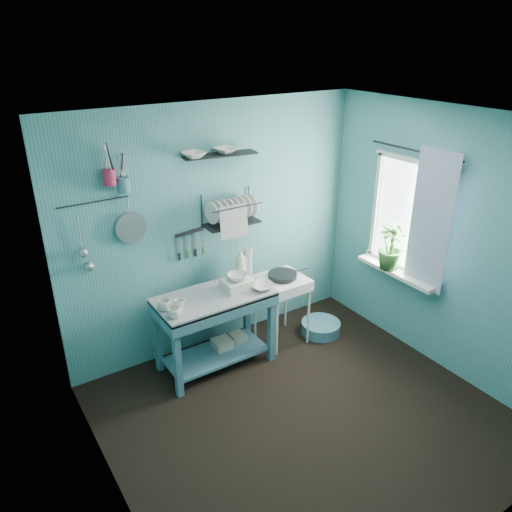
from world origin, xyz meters
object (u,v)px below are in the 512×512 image
utensil_cup_magenta (109,177)px  floor_basin (321,327)px  hotplate_stand (282,309)px  dish_rack (231,209)px  colander (131,227)px  storage_tin_small (238,342)px  mug_left (174,312)px  mug_right (164,305)px  soap_bottle (241,263)px  work_counter (215,331)px  frying_pan (282,275)px  water_bottle (248,261)px  mug_mid (179,305)px  potted_plant (391,247)px  storage_tin_large (222,349)px  wash_tub (238,284)px  utensil_cup_teal (124,185)px

utensil_cup_magenta → floor_basin: 2.79m
hotplate_stand → dish_rack: dish_rack is taller
dish_rack → colander: dish_rack is taller
storage_tin_small → mug_left: bearing=-162.9°
mug_right → hotplate_stand: size_ratio=0.17×
soap_bottle → storage_tin_small: size_ratio=1.49×
mug_left → floor_basin: bearing=1.0°
work_counter → colander: bearing=142.5°
frying_pan → utensil_cup_magenta: 1.97m
soap_bottle → water_bottle: size_ratio=1.07×
mug_mid → colander: 0.80m
work_counter → storage_tin_small: size_ratio=5.58×
floor_basin → mug_right: bearing=175.8°
potted_plant → colander: bearing=158.8°
storage_tin_large → soap_bottle: bearing=25.1°
mug_left → storage_tin_large: (0.58, 0.21, -0.73)m
wash_tub → mug_right: bearing=178.5°
storage_tin_large → storage_tin_small: (0.20, 0.03, -0.01)m
mug_mid → potted_plant: bearing=-12.7°
water_bottle → potted_plant: 1.45m
hotplate_stand → potted_plant: bearing=-33.5°
mug_right → dish_rack: size_ratio=0.22×
mug_mid → soap_bottle: (0.80, 0.26, 0.10)m
dish_rack → storage_tin_large: size_ratio=2.50×
soap_bottle → hotplate_stand: (0.38, -0.19, -0.57)m
storage_tin_small → floor_basin: storage_tin_small is taller
mug_right → hotplate_stand: bearing=0.2°
soap_bottle → mug_mid: bearing=-162.0°
mug_mid → frying_pan: (1.18, 0.07, -0.05)m
hotplate_stand → frying_pan: size_ratio=2.48×
soap_bottle → hotplate_stand: size_ratio=0.40×
mug_left → frying_pan: 1.29m
mug_left → water_bottle: bearing=20.8°
work_counter → mug_right: 0.67m
mug_right → water_bottle: (1.02, 0.22, 0.09)m
mug_mid → mug_right: size_ratio=0.81×
work_counter → wash_tub: wash_tub is taller
work_counter → frying_pan: bearing=-5.1°
utensil_cup_magenta → frying_pan: bearing=-12.4°
work_counter → storage_tin_small: bearing=9.4°
mug_left → utensil_cup_teal: utensil_cup_teal is taller
mug_right → potted_plant: potted_plant is taller
colander → storage_tin_large: size_ratio=1.27×
soap_bottle → utensil_cup_teal: (-1.05, 0.14, 0.94)m
mug_mid → utensil_cup_teal: size_ratio=0.77×
storage_tin_small → floor_basin: (0.95, -0.21, -0.04)m
soap_bottle → storage_tin_large: 0.90m
mug_mid → wash_tub: size_ratio=0.36×
mug_left → mug_mid: size_ratio=1.23×
mug_mid → utensil_cup_magenta: (-0.36, 0.40, 1.13)m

